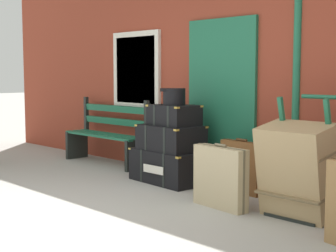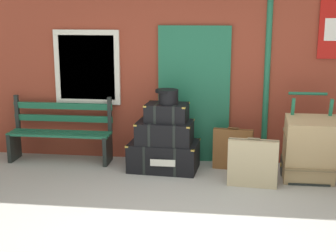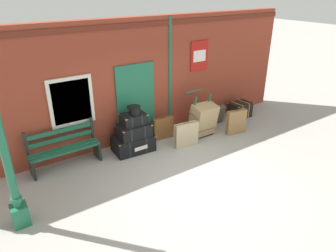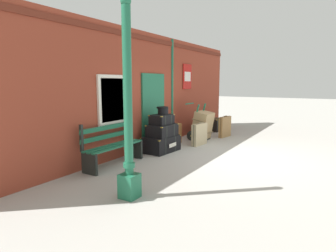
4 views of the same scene
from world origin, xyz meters
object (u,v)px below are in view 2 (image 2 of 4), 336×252
object	(u,v)px
steamer_trunk_base	(164,156)
large_brown_trunk	(310,149)
platform_bench	(61,133)
steamer_trunk_middle	(165,132)
round_hatbox	(168,96)
suitcase_caramel	(233,149)
porters_trolley	(307,160)
steamer_trunk_top	(167,112)
suitcase_beige	(253,163)

from	to	relation	value
steamer_trunk_base	large_brown_trunk	bearing A→B (deg)	-8.33
platform_bench	steamer_trunk_middle	world-z (taller)	platform_bench
platform_bench	round_hatbox	world-z (taller)	round_hatbox
suitcase_caramel	steamer_trunk_base	bearing A→B (deg)	-171.44
platform_bench	large_brown_trunk	size ratio (longest dim) A/B	1.70
porters_trolley	steamer_trunk_base	bearing A→B (deg)	176.57
steamer_trunk_top	round_hatbox	bearing A→B (deg)	-52.64
suitcase_beige	suitcase_caramel	xyz separation A→B (m)	(-0.27, 0.70, -0.02)
steamer_trunk_base	suitcase_beige	xyz separation A→B (m)	(1.28, -0.54, 0.11)
large_brown_trunk	suitcase_caramel	distance (m)	1.15
steamer_trunk_base	porters_trolley	xyz separation A→B (m)	(2.05, -0.12, 0.06)
platform_bench	steamer_trunk_middle	distance (m)	1.71
steamer_trunk_top	porters_trolley	xyz separation A→B (m)	(2.01, -0.13, -0.60)
steamer_trunk_top	suitcase_beige	xyz separation A→B (m)	(1.24, -0.55, -0.55)
porters_trolley	large_brown_trunk	xyz separation A→B (m)	(0.00, -0.18, 0.20)
steamer_trunk_base	porters_trolley	size ratio (longest dim) A/B	0.89
porters_trolley	steamer_trunk_top	bearing A→B (deg)	176.37
large_brown_trunk	suitcase_beige	size ratio (longest dim) A/B	1.38
steamer_trunk_top	porters_trolley	size ratio (longest dim) A/B	0.54
porters_trolley	large_brown_trunk	bearing A→B (deg)	-90.00
steamer_trunk_top	round_hatbox	xyz separation A→B (m)	(0.02, -0.03, 0.25)
platform_bench	steamer_trunk_base	size ratio (longest dim) A/B	1.52
steamer_trunk_middle	porters_trolley	xyz separation A→B (m)	(2.04, -0.09, -0.31)
steamer_trunk_middle	large_brown_trunk	distance (m)	2.06
steamer_trunk_top	steamer_trunk_base	bearing A→B (deg)	-174.61
platform_bench	steamer_trunk_base	xyz separation A→B (m)	(1.66, -0.24, -0.23)
large_brown_trunk	steamer_trunk_top	bearing A→B (deg)	171.36
large_brown_trunk	suitcase_beige	bearing A→B (deg)	-162.50
steamer_trunk_middle	suitcase_caramel	bearing A→B (deg)	10.32
steamer_trunk_top	suitcase_caramel	size ratio (longest dim) A/B	0.98
steamer_trunk_base	suitcase_beige	world-z (taller)	suitcase_beige
round_hatbox	porters_trolley	world-z (taller)	round_hatbox
steamer_trunk_middle	round_hatbox	xyz separation A→B (m)	(0.05, 0.01, 0.54)
platform_bench	suitcase_beige	distance (m)	3.05
steamer_trunk_base	suitcase_beige	distance (m)	1.40
steamer_trunk_top	suitcase_beige	size ratio (longest dim) A/B	0.94
large_brown_trunk	suitcase_beige	xyz separation A→B (m)	(-0.77, -0.24, -0.15)
suitcase_beige	suitcase_caramel	distance (m)	0.75
platform_bench	suitcase_beige	xyz separation A→B (m)	(2.95, -0.79, -0.12)
steamer_trunk_middle	suitcase_beige	distance (m)	1.39
steamer_trunk_top	round_hatbox	world-z (taller)	round_hatbox
suitcase_caramel	steamer_trunk_middle	bearing A→B (deg)	-169.68
porters_trolley	platform_bench	bearing A→B (deg)	174.41
suitcase_caramel	porters_trolley	bearing A→B (deg)	-14.89
steamer_trunk_base	steamer_trunk_top	xyz separation A→B (m)	(0.05, 0.00, 0.66)
porters_trolley	suitcase_caramel	bearing A→B (deg)	165.11
suitcase_caramel	round_hatbox	bearing A→B (deg)	-169.53
large_brown_trunk	suitcase_caramel	bearing A→B (deg)	156.39
suitcase_beige	suitcase_caramel	world-z (taller)	suitcase_beige
platform_bench	round_hatbox	distance (m)	1.88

